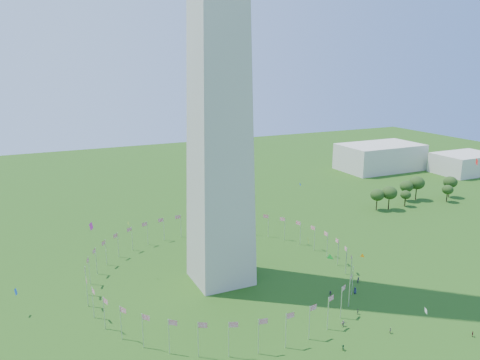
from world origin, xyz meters
The scene contains 6 objects.
flag_ring centered at (0.00, 50.00, 4.50)m, with size 80.24×80.24×9.00m.
gov_building_east_a centered at (150.00, 150.00, 8.00)m, with size 50.00×30.00×16.00m, color beige.
gov_building_east_b centered at (190.00, 120.00, 6.00)m, with size 35.00×25.00×12.00m, color beige.
crowd centered at (5.30, 3.78, 0.85)m, with size 89.64×53.31×1.95m.
kites_aloft centered at (9.25, 26.86, 19.72)m, with size 118.00×72.29×37.79m.
tree_line_east centered at (114.55, 85.83, 5.12)m, with size 53.65×15.41×11.52m.
Camera 1 is at (-51.11, -74.38, 66.24)m, focal length 35.00 mm.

